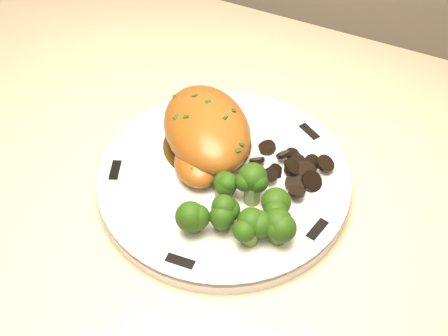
% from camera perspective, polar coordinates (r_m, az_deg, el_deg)
% --- Properties ---
extents(plate, '(0.35, 0.35, 0.02)m').
position_cam_1_polar(plate, '(0.60, -0.00, -1.21)').
color(plate, silver).
rests_on(plate, counter).
extents(rim_accent_0, '(0.02, 0.03, 0.00)m').
position_cam_1_polar(rim_accent_0, '(0.56, 9.46, -6.18)').
color(rim_accent_0, black).
rests_on(rim_accent_0, plate).
extents(rim_accent_1, '(0.03, 0.02, 0.00)m').
position_cam_1_polar(rim_accent_1, '(0.65, 8.65, 3.67)').
color(rim_accent_1, black).
rests_on(rim_accent_1, plate).
extents(rim_accent_2, '(0.03, 0.03, 0.00)m').
position_cam_1_polar(rim_accent_2, '(0.68, -2.65, 6.54)').
color(rim_accent_2, black).
rests_on(rim_accent_2, plate).
extents(rim_accent_3, '(0.02, 0.03, 0.00)m').
position_cam_1_polar(rim_accent_3, '(0.61, -10.99, -0.22)').
color(rim_accent_3, black).
rests_on(rim_accent_3, plate).
extents(rim_accent_4, '(0.03, 0.01, 0.00)m').
position_cam_1_polar(rim_accent_4, '(0.53, -4.47, -9.44)').
color(rim_accent_4, black).
rests_on(rim_accent_4, plate).
extents(gravy_pool, '(0.10, 0.10, 0.00)m').
position_cam_1_polar(gravy_pool, '(0.63, -1.70, 2.35)').
color(gravy_pool, '#3F2A0B').
rests_on(gravy_pool, plate).
extents(chicken_breast, '(0.16, 0.16, 0.05)m').
position_cam_1_polar(chicken_breast, '(0.60, -1.87, 3.66)').
color(chicken_breast, brown).
rests_on(chicken_breast, plate).
extents(mushroom_pile, '(0.10, 0.07, 0.03)m').
position_cam_1_polar(mushroom_pile, '(0.60, 6.45, -0.32)').
color(mushroom_pile, black).
rests_on(mushroom_pile, plate).
extents(broccoli_florets, '(0.10, 0.08, 0.04)m').
position_cam_1_polar(broccoli_florets, '(0.54, 1.80, -4.11)').
color(broccoli_florets, olive).
rests_on(broccoli_florets, plate).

